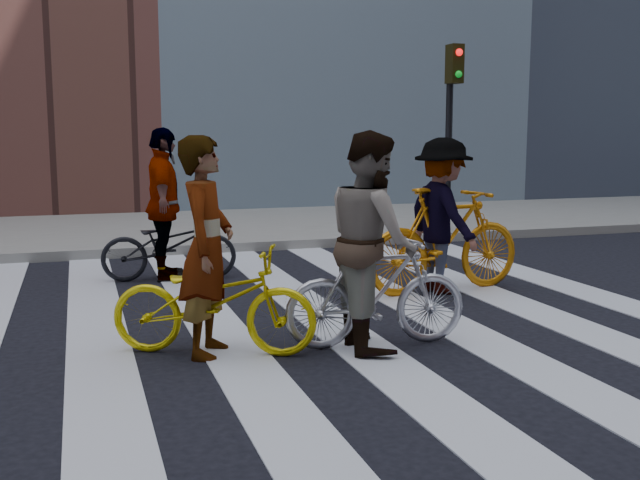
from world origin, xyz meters
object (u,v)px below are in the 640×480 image
rider_mid (372,241)px  rider_rear (164,205)px  traffic_signal (452,107)px  bike_dark_rear (169,245)px  bike_yellow_left (214,301)px  bike_silver_mid (377,292)px  rider_left (207,247)px  rider_right (442,216)px  bike_yellow_right (445,240)px

rider_mid → rider_rear: size_ratio=0.98×
traffic_signal → bike_dark_rear: bearing=-157.0°
bike_yellow_left → bike_dark_rear: bike_yellow_left is taller
traffic_signal → bike_silver_mid: size_ratio=2.04×
rider_left → rider_rear: (0.02, 3.35, 0.04)m
bike_dark_rear → rider_right: bearing=-114.9°
bike_yellow_right → rider_left: bearing=110.7°
bike_dark_rear → rider_left: size_ratio=0.91×
traffic_signal → bike_yellow_left: size_ratio=1.90×
bike_dark_rear → rider_mid: size_ratio=0.89×
traffic_signal → bike_yellow_right: traffic_signal is taller
bike_yellow_left → rider_left: size_ratio=0.95×
traffic_signal → bike_dark_rear: size_ratio=1.97×
bike_dark_rear → rider_right: 3.45m
rider_rear → bike_yellow_left: bearing=-173.7°
bike_yellow_left → rider_left: rider_left is taller
traffic_signal → rider_rear: (-5.14, -2.17, -1.32)m
bike_yellow_left → rider_left: bearing=114.1°
traffic_signal → rider_left: size_ratio=1.80×
bike_yellow_right → rider_left: size_ratio=1.12×
bike_silver_mid → bike_yellow_right: bike_yellow_right is taller
rider_mid → bike_silver_mid: bearing=-85.1°
bike_silver_mid → traffic_signal: bearing=-28.0°
traffic_signal → bike_silver_mid: 7.07m
rider_mid → bike_dark_rear: bearing=25.3°
bike_yellow_right → rider_right: size_ratio=1.14×
bike_silver_mid → rider_mid: 0.46m
rider_mid → rider_right: size_ratio=1.05×
bike_silver_mid → rider_rear: bearing=26.7°
bike_yellow_left → bike_silver_mid: size_ratio=1.07×
rider_rear → rider_left: bearing=-174.6°
bike_dark_rear → rider_rear: (-0.05, 0.00, 0.52)m
traffic_signal → bike_yellow_left: (-5.11, -5.52, -1.82)m
bike_yellow_right → traffic_signal: bearing=-35.3°
traffic_signal → rider_mid: bearing=-123.3°
traffic_signal → rider_left: (-5.16, -5.52, -1.35)m
traffic_signal → rider_rear: size_ratio=1.73×
bike_yellow_left → bike_yellow_right: bike_yellow_right is taller
bike_yellow_right → rider_mid: 2.49m
bike_silver_mid → rider_left: (-1.45, 0.22, 0.43)m
bike_silver_mid → rider_mid: rider_mid is taller
bike_yellow_left → rider_left: 0.47m
rider_left → bike_dark_rear: bearing=22.9°
traffic_signal → bike_silver_mid: traffic_signal is taller
bike_dark_rear → rider_right: rider_right is taller
bike_silver_mid → rider_mid: bearing=94.9°
rider_right → rider_rear: rider_rear is taller
traffic_signal → bike_silver_mid: bearing=-123.0°
bike_yellow_left → rider_rear: (-0.03, 3.35, 0.50)m
rider_left → rider_right: size_ratio=1.02×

